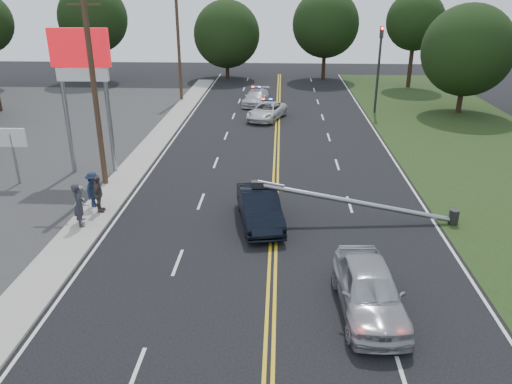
# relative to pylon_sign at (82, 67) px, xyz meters

# --- Properties ---
(ground) EXTENTS (120.00, 120.00, 0.00)m
(ground) POSITION_rel_pylon_sign_xyz_m (10.50, -14.00, -6.00)
(ground) COLOR black
(ground) RESTS_ON ground
(sidewalk) EXTENTS (1.80, 70.00, 0.12)m
(sidewalk) POSITION_rel_pylon_sign_xyz_m (2.10, -4.00, -5.94)
(sidewalk) COLOR #A09B90
(sidewalk) RESTS_ON ground
(centerline_yellow) EXTENTS (0.36, 80.00, 0.00)m
(centerline_yellow) POSITION_rel_pylon_sign_xyz_m (10.50, -4.00, -5.99)
(centerline_yellow) COLOR gold
(centerline_yellow) RESTS_ON ground
(pylon_sign) EXTENTS (3.20, 0.35, 8.00)m
(pylon_sign) POSITION_rel_pylon_sign_xyz_m (0.00, 0.00, 0.00)
(pylon_sign) COLOR gray
(pylon_sign) RESTS_ON ground
(small_sign) EXTENTS (1.60, 0.14, 3.10)m
(small_sign) POSITION_rel_pylon_sign_xyz_m (-3.50, -2.00, -3.66)
(small_sign) COLOR gray
(small_sign) RESTS_ON ground
(traffic_signal) EXTENTS (0.28, 0.41, 7.05)m
(traffic_signal) POSITION_rel_pylon_sign_xyz_m (18.80, 16.00, -1.79)
(traffic_signal) COLOR #2D2D30
(traffic_signal) RESTS_ON ground
(fallen_streetlight) EXTENTS (9.36, 0.44, 1.91)m
(fallen_streetlight) POSITION_rel_pylon_sign_xyz_m (14.69, -6.00, -5.08)
(fallen_streetlight) COLOR #2D2D30
(fallen_streetlight) RESTS_ON ground
(utility_pole_mid) EXTENTS (1.60, 0.28, 10.00)m
(utility_pole_mid) POSITION_rel_pylon_sign_xyz_m (1.30, -2.00, -0.91)
(utility_pole_mid) COLOR #382619
(utility_pole_mid) RESTS_ON ground
(utility_pole_far) EXTENTS (1.60, 0.28, 10.00)m
(utility_pole_far) POSITION_rel_pylon_sign_xyz_m (1.30, 20.00, -0.91)
(utility_pole_far) COLOR #382619
(utility_pole_far) RESTS_ON ground
(tree_5) EXTENTS (7.53, 7.53, 10.59)m
(tree_5) POSITION_rel_pylon_sign_xyz_m (-10.23, 30.57, 0.82)
(tree_5) COLOR black
(tree_5) RESTS_ON ground
(tree_6) EXTENTS (7.58, 7.58, 8.80)m
(tree_6) POSITION_rel_pylon_sign_xyz_m (4.38, 32.78, -1.00)
(tree_6) COLOR black
(tree_6) RESTS_ON ground
(tree_7) EXTENTS (7.50, 7.50, 9.90)m
(tree_7) POSITION_rel_pylon_sign_xyz_m (15.63, 32.78, 0.15)
(tree_7) COLOR black
(tree_7) RESTS_ON ground
(tree_8) EXTENTS (5.94, 5.94, 9.73)m
(tree_8) POSITION_rel_pylon_sign_xyz_m (24.41, 28.04, 0.75)
(tree_8) COLOR black
(tree_8) RESTS_ON ground
(tree_9) EXTENTS (7.42, 7.42, 8.89)m
(tree_9) POSITION_rel_pylon_sign_xyz_m (25.95, 16.23, -0.82)
(tree_9) COLOR black
(tree_9) RESTS_ON ground
(crashed_sedan) EXTENTS (2.49, 4.94, 1.56)m
(crashed_sedan) POSITION_rel_pylon_sign_xyz_m (9.85, -6.34, -5.22)
(crashed_sedan) COLOR black
(crashed_sedan) RESTS_ON ground
(waiting_sedan) EXTENTS (2.19, 4.98, 1.67)m
(waiting_sedan) POSITION_rel_pylon_sign_xyz_m (13.69, -12.81, -5.16)
(waiting_sedan) COLOR #A1A3A9
(waiting_sedan) RESTS_ON ground
(emergency_a) EXTENTS (3.57, 5.23, 1.33)m
(emergency_a) POSITION_rel_pylon_sign_xyz_m (9.60, 13.11, -5.33)
(emergency_a) COLOR silver
(emergency_a) RESTS_ON ground
(emergency_b) EXTENTS (2.60, 4.90, 1.35)m
(emergency_b) POSITION_rel_pylon_sign_xyz_m (8.47, 18.43, -5.32)
(emergency_b) COLOR silver
(emergency_b) RESTS_ON ground
(bystander_a) EXTENTS (0.72, 0.85, 1.98)m
(bystander_a) POSITION_rel_pylon_sign_xyz_m (1.94, -7.18, -4.89)
(bystander_a) COLOR #292931
(bystander_a) RESTS_ON sidewalk
(bystander_b) EXTENTS (0.81, 0.95, 1.71)m
(bystander_b) POSITION_rel_pylon_sign_xyz_m (1.89, -6.73, -5.02)
(bystander_b) COLOR #B4B4B9
(bystander_b) RESTS_ON sidewalk
(bystander_c) EXTENTS (0.75, 1.18, 1.74)m
(bystander_c) POSITION_rel_pylon_sign_xyz_m (1.81, -5.05, -5.01)
(bystander_c) COLOR #18233D
(bystander_c) RESTS_ON sidewalk
(bystander_d) EXTENTS (0.53, 1.08, 1.78)m
(bystander_d) POSITION_rel_pylon_sign_xyz_m (2.28, -5.67, -4.99)
(bystander_d) COLOR #524442
(bystander_d) RESTS_ON sidewalk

